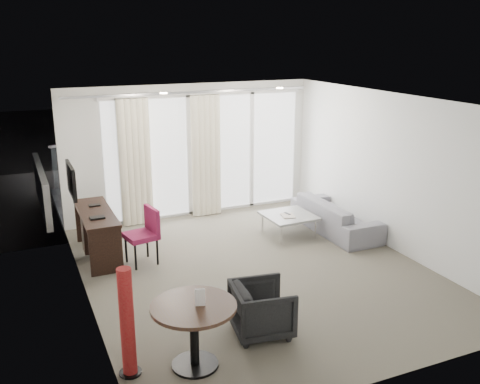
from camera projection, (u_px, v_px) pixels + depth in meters
name	position (u px, v px, depth m)	size (l,w,h in m)	color
floor	(256.00, 270.00, 8.24)	(5.00, 6.00, 0.00)	#595447
ceiling	(257.00, 101.00, 7.50)	(5.00, 6.00, 0.00)	white
wall_left	(82.00, 211.00, 6.90)	(0.00, 6.00, 2.60)	silver
wall_right	(393.00, 173.00, 8.83)	(0.00, 6.00, 2.60)	silver
wall_front	(388.00, 268.00, 5.23)	(5.00, 0.00, 2.60)	silver
window_panel	(206.00, 154.00, 10.63)	(4.00, 0.02, 2.38)	white
window_frame	(206.00, 154.00, 10.62)	(4.10, 0.06, 2.44)	white
curtain_left	(135.00, 163.00, 9.93)	(0.60, 0.20, 2.38)	beige
curtain_right	(206.00, 156.00, 10.47)	(0.60, 0.20, 2.38)	beige
curtain_track	(192.00, 92.00, 10.01)	(4.80, 0.04, 0.04)	#B2B2B7
downlight_a	(164.00, 93.00, 8.56)	(0.12, 0.12, 0.02)	#FFE0B2
downlight_b	(280.00, 88.00, 9.37)	(0.12, 0.12, 0.02)	#FFE0B2
desk	(97.00, 234.00, 8.67)	(0.51, 1.63, 0.76)	black
tv	(71.00, 180.00, 8.18)	(0.05, 0.80, 0.50)	black
desk_chair	(141.00, 237.00, 8.37)	(0.49, 0.46, 0.90)	maroon
round_table	(194.00, 336.00, 5.77)	(0.93, 0.93, 0.74)	#362116
menu_card	(200.00, 307.00, 5.66)	(0.11, 0.02, 0.19)	white
red_lamp	(127.00, 323.00, 5.57)	(0.25, 0.25, 1.23)	maroon
tub_armchair	(262.00, 309.00, 6.43)	(0.68, 0.70, 0.64)	black
coffee_table	(289.00, 225.00, 9.65)	(0.85, 0.85, 0.38)	gray
remote	(287.00, 216.00, 9.62)	(0.05, 0.15, 0.02)	black
magazine	(288.00, 217.00, 9.53)	(0.23, 0.30, 0.02)	gray
sofa	(336.00, 216.00, 9.82)	(2.00, 0.78, 0.58)	slate
terrace_slab	(184.00, 195.00, 12.32)	(5.60, 3.00, 0.12)	#4D4D50
rattan_chair_a	(224.00, 176.00, 12.28)	(0.50, 0.50, 0.73)	#473226
rattan_chair_b	(260.00, 170.00, 12.62)	(0.57, 0.57, 0.84)	#473226
rattan_table	(229.00, 175.00, 12.84)	(0.51, 0.51, 0.51)	#473226
balustrade	(165.00, 158.00, 13.43)	(5.50, 0.06, 1.05)	#B2B2B7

